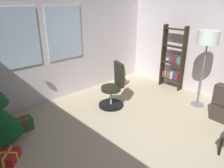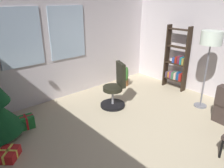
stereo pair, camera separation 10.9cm
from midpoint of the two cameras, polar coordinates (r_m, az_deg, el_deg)
name	(u,v)px [view 2 (the right image)]	position (r m, az deg, el deg)	size (l,w,h in m)	color
ground_plane	(164,158)	(3.71, 14.59, -18.57)	(5.41, 6.05, 0.10)	#BDAE8D
wall_back_with_windows	(61,39)	(5.24, -12.82, 11.54)	(5.41, 0.12, 2.85)	silver
gift_box_red	(8,154)	(3.82, -25.00, -16.53)	(0.41, 0.41, 0.15)	red
gift_box_green	(26,122)	(4.44, -21.17, -9.41)	(0.31, 0.24, 0.25)	#1E722D
office_chair	(115,90)	(4.84, 1.49, -1.63)	(0.58, 0.56, 1.02)	black
bookshelf	(176,62)	(6.00, 17.22, 5.57)	(0.18, 0.64, 1.69)	black
floor_lamp	(211,42)	(4.95, 25.35, 10.06)	(0.43, 0.43, 1.71)	slate
potted_plant	(124,79)	(6.07, 3.79, 1.45)	(0.37, 0.38, 0.59)	brown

